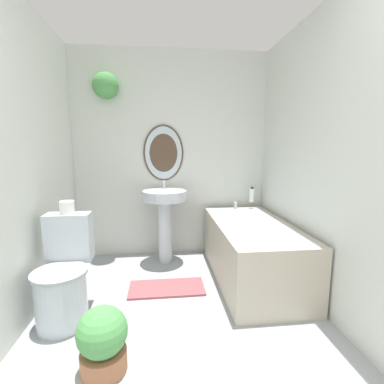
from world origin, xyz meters
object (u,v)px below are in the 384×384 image
(toilet, at_px, (64,280))
(pedestal_sink, at_px, (165,209))
(shampoo_bottle, at_px, (252,195))
(toilet_paper_roll, at_px, (67,207))
(potted_plant, at_px, (103,340))
(bathtub, at_px, (252,249))

(toilet, bearing_deg, pedestal_sink, 52.17)
(shampoo_bottle, height_order, toilet_paper_roll, toilet_paper_roll)
(shampoo_bottle, bearing_deg, toilet, -148.24)
(pedestal_sink, xyz_separation_m, toilet_paper_roll, (-0.77, -0.81, 0.22))
(pedestal_sink, relative_size, potted_plant, 2.32)
(pedestal_sink, height_order, potted_plant, pedestal_sink)
(pedestal_sink, distance_m, shampoo_bottle, 1.06)
(toilet, xyz_separation_m, potted_plant, (0.39, -0.55, -0.12))
(bathtub, bearing_deg, toilet_paper_roll, -169.34)
(toilet, distance_m, bathtub, 1.69)
(toilet_paper_roll, bearing_deg, bathtub, 10.66)
(toilet, relative_size, bathtub, 0.53)
(pedestal_sink, distance_m, toilet_paper_roll, 1.14)
(pedestal_sink, height_order, bathtub, pedestal_sink)
(pedestal_sink, bearing_deg, potted_plant, -104.04)
(shampoo_bottle, height_order, potted_plant, shampoo_bottle)
(bathtub, relative_size, shampoo_bottle, 8.13)
(toilet_paper_roll, bearing_deg, toilet, -90.00)
(toilet, bearing_deg, shampoo_bottle, 31.76)
(toilet, height_order, potted_plant, toilet)
(bathtub, height_order, toilet_paper_roll, toilet_paper_roll)
(toilet, bearing_deg, bathtub, 16.87)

